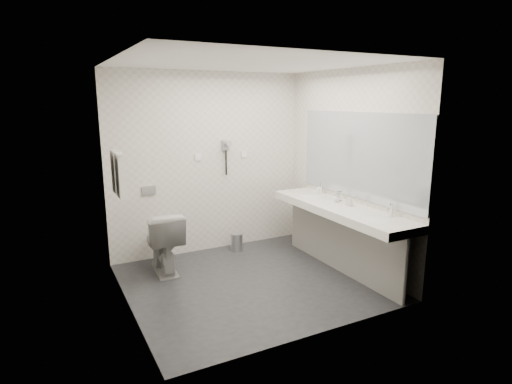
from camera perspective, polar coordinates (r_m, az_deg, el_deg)
floor at (r=5.11m, az=-0.73°, el=-12.08°), size 2.80×2.80×0.00m
ceiling at (r=4.67m, az=-0.82°, el=17.10°), size 2.80×2.80×0.00m
wall_back at (r=5.91m, az=-6.48°, el=3.86°), size 2.80×0.00×2.80m
wall_front at (r=3.64m, az=8.48°, el=-1.47°), size 2.80×0.00×2.80m
wall_left at (r=4.30m, az=-17.67°, el=0.19°), size 0.00×2.60×2.60m
wall_right at (r=5.50m, az=12.39°, el=3.03°), size 0.00×2.60×2.60m
vanity_counter at (r=5.27m, az=11.25°, el=-2.33°), size 0.55×2.20×0.10m
vanity_panel at (r=5.40m, az=11.27°, el=-6.67°), size 0.03×2.15×0.75m
vanity_post_near at (r=4.72m, az=19.58°, el=-10.02°), size 0.06×0.06×0.75m
vanity_post_far at (r=6.22m, az=5.49°, el=-3.94°), size 0.06×0.06×0.75m
mirror at (r=5.31m, az=13.74°, el=4.82°), size 0.02×2.20×1.05m
basin_near at (r=4.79m, az=16.12°, el=-3.63°), size 0.40×0.31×0.05m
basin_far at (r=5.76m, az=7.24°, el=-0.57°), size 0.40×0.31×0.05m
faucet_near at (r=4.90m, az=17.84°, el=-2.29°), size 0.04×0.04×0.15m
faucet_far at (r=5.85m, az=8.83°, el=0.49°), size 0.04×0.04×0.15m
soap_bottle_a at (r=5.28m, az=12.34°, el=-1.18°), size 0.06×0.06×0.11m
soap_bottle_b at (r=5.41m, az=10.90°, el=-0.89°), size 0.08×0.08×0.09m
soap_bottle_c at (r=5.24m, az=12.70°, el=-1.17°), size 0.06×0.06×0.13m
glass_left at (r=5.50m, az=11.24°, el=-0.54°), size 0.07×0.07×0.12m
toilet at (r=5.41m, az=-12.50°, el=-6.52°), size 0.49×0.80×0.78m
flush_plate at (r=5.70m, az=-14.34°, el=0.18°), size 0.18×0.02×0.12m
pedal_bin at (r=6.07m, az=-2.64°, el=-6.84°), size 0.22×0.22×0.24m
bin_lid at (r=6.03m, az=-2.65°, el=-5.69°), size 0.17×0.17×0.02m
towel_rail at (r=4.80m, az=-18.48°, el=4.98°), size 0.02×0.62×0.02m
towel_near at (r=4.69m, az=-17.90°, el=2.15°), size 0.07×0.24×0.48m
towel_far at (r=4.97m, az=-18.46°, el=2.64°), size 0.07×0.24×0.48m
dryer_cradle at (r=5.94m, az=-4.17°, el=6.39°), size 0.10×0.04×0.14m
dryer_barrel at (r=5.88m, az=-3.90°, el=6.62°), size 0.08×0.14×0.08m
dryer_cord at (r=5.96m, az=-4.07°, el=3.98°), size 0.02×0.02×0.35m
switch_plate_a at (r=5.83m, az=-7.84°, el=4.71°), size 0.09×0.02×0.09m
switch_plate_b at (r=6.10m, az=-1.62°, el=5.15°), size 0.09×0.02×0.09m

